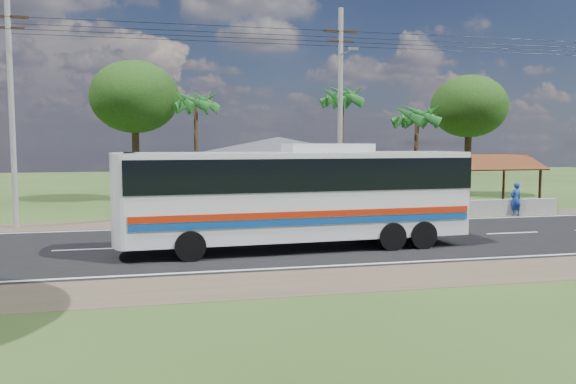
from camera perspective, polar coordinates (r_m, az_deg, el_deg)
The scene contains 14 objects.
ground at distance 23.15m, azimuth 3.02°, elevation -4.99°, with size 120.00×120.00×0.00m, color #274017.
road at distance 23.15m, azimuth 3.02°, elevation -4.97°, with size 120.00×16.00×0.03m.
house at distance 35.71m, azimuth -0.97°, elevation 2.80°, with size 12.40×10.00×5.00m.
waiting_shed at distance 35.98m, azimuth 19.64°, elevation 2.66°, with size 5.20×4.48×3.35m.
concrete_barrier at distance 33.17m, azimuth 20.72°, elevation -1.49°, with size 7.00×0.30×0.90m, color #9E9E99.
utility_poles at distance 29.83m, azimuth 4.71°, elevation 8.35°, with size 32.80×2.22×11.00m.
palm_near at distance 36.51m, azimuth 12.97°, elevation 7.53°, with size 2.80×2.80×6.70m.
palm_mid at distance 39.50m, azimuth 5.51°, elevation 9.54°, with size 2.80×2.80×8.20m.
palm_far at distance 38.13m, azimuth -9.37°, elevation 8.94°, with size 2.80×2.80×7.70m.
tree_behind_house at distance 40.14m, azimuth -15.32°, elevation 9.25°, with size 6.00×6.00×9.61m.
tree_behind_shed at distance 44.01m, azimuth 17.92°, elevation 8.23°, with size 5.60×5.60×9.02m.
coach_bus at distance 21.15m, azimuth 1.29°, elevation 0.30°, with size 12.98×3.34×3.99m.
motorcycle at distance 30.95m, azimuth 10.41°, elevation -1.76°, with size 0.55×1.58×0.83m, color black.
person at distance 33.38m, azimuth 22.12°, elevation -0.68°, with size 0.67×0.44×1.85m, color navy.
Camera 1 is at (-6.08, -21.98, 4.01)m, focal length 35.00 mm.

